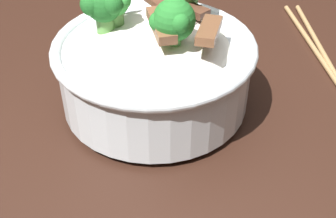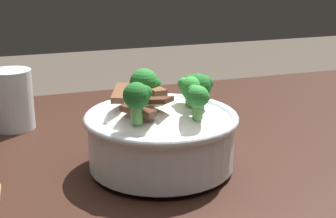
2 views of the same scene
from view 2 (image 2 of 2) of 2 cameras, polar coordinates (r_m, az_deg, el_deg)
dining_table at (r=0.88m, az=6.06°, el=-10.90°), size 1.13×0.82×0.79m
rice_bowl at (r=0.73m, az=-0.74°, el=-2.54°), size 0.22×0.22×0.15m
drinking_glass at (r=0.94m, az=-17.27°, el=0.55°), size 0.07×0.07×0.11m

